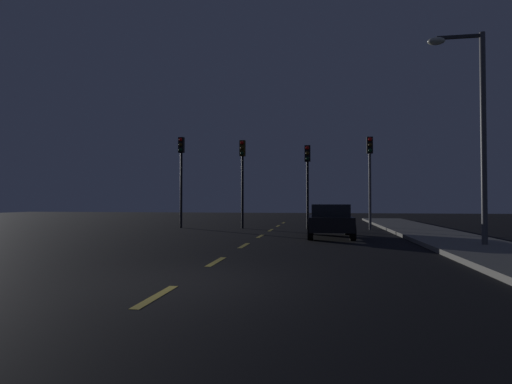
# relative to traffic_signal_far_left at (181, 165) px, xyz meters

# --- Properties ---
(ground_plane) EXTENTS (80.00, 80.00, 0.00)m
(ground_plane) POSITION_rel_traffic_signal_far_left_xyz_m (5.37, -8.15, -3.66)
(ground_plane) COLOR black
(sidewalk_curb_right) EXTENTS (3.00, 40.00, 0.15)m
(sidewalk_curb_right) POSITION_rel_traffic_signal_far_left_xyz_m (12.87, -8.15, -3.59)
(sidewalk_curb_right) COLOR gray
(sidewalk_curb_right) RESTS_ON ground_plane
(lane_stripe_nearest) EXTENTS (0.16, 1.60, 0.01)m
(lane_stripe_nearest) POSITION_rel_traffic_signal_far_left_xyz_m (5.37, -16.35, -3.66)
(lane_stripe_nearest) COLOR #EACC4C
(lane_stripe_nearest) RESTS_ON ground_plane
(lane_stripe_second) EXTENTS (0.16, 1.60, 0.01)m
(lane_stripe_second) POSITION_rel_traffic_signal_far_left_xyz_m (5.37, -12.55, -3.66)
(lane_stripe_second) COLOR #EACC4C
(lane_stripe_second) RESTS_ON ground_plane
(lane_stripe_third) EXTENTS (0.16, 1.60, 0.01)m
(lane_stripe_third) POSITION_rel_traffic_signal_far_left_xyz_m (5.37, -8.75, -3.66)
(lane_stripe_third) COLOR #EACC4C
(lane_stripe_third) RESTS_ON ground_plane
(lane_stripe_fourth) EXTENTS (0.16, 1.60, 0.01)m
(lane_stripe_fourth) POSITION_rel_traffic_signal_far_left_xyz_m (5.37, -4.95, -3.66)
(lane_stripe_fourth) COLOR #EACC4C
(lane_stripe_fourth) RESTS_ON ground_plane
(lane_stripe_fifth) EXTENTS (0.16, 1.60, 0.01)m
(lane_stripe_fifth) POSITION_rel_traffic_signal_far_left_xyz_m (5.37, -1.15, -3.66)
(lane_stripe_fifth) COLOR #EACC4C
(lane_stripe_fifth) RESTS_ON ground_plane
(lane_stripe_sixth) EXTENTS (0.16, 1.60, 0.01)m
(lane_stripe_sixth) POSITION_rel_traffic_signal_far_left_xyz_m (5.37, 2.65, -3.66)
(lane_stripe_sixth) COLOR #EACC4C
(lane_stripe_sixth) RESTS_ON ground_plane
(lane_stripe_seventh) EXTENTS (0.16, 1.60, 0.01)m
(lane_stripe_seventh) POSITION_rel_traffic_signal_far_left_xyz_m (5.37, 6.45, -3.66)
(lane_stripe_seventh) COLOR #EACC4C
(lane_stripe_seventh) RESTS_ON ground_plane
(traffic_signal_far_left) EXTENTS (0.32, 0.38, 5.26)m
(traffic_signal_far_left) POSITION_rel_traffic_signal_far_left_xyz_m (0.00, 0.00, 0.00)
(traffic_signal_far_left) COLOR black
(traffic_signal_far_left) RESTS_ON ground_plane
(traffic_signal_center_left) EXTENTS (0.32, 0.38, 4.99)m
(traffic_signal_center_left) POSITION_rel_traffic_signal_far_left_xyz_m (3.62, -0.00, -0.17)
(traffic_signal_center_left) COLOR black
(traffic_signal_center_left) RESTS_ON ground_plane
(traffic_signal_center_right) EXTENTS (0.32, 0.38, 4.63)m
(traffic_signal_center_right) POSITION_rel_traffic_signal_far_left_xyz_m (7.28, -0.00, -0.40)
(traffic_signal_center_right) COLOR black
(traffic_signal_center_right) RESTS_ON ground_plane
(traffic_signal_far_right) EXTENTS (0.32, 0.38, 5.01)m
(traffic_signal_far_right) POSITION_rel_traffic_signal_far_left_xyz_m (10.62, -0.00, -0.15)
(traffic_signal_far_right) COLOR #4C4C51
(traffic_signal_far_right) RESTS_ON ground_plane
(car_stopped_ahead) EXTENTS (1.89, 3.95, 1.40)m
(car_stopped_ahead) POSITION_rel_traffic_signal_far_left_xyz_m (8.38, -5.06, -2.94)
(car_stopped_ahead) COLOR black
(car_stopped_ahead) RESTS_ON ground_plane
(street_lamp_right) EXTENTS (1.78, 0.36, 7.00)m
(street_lamp_right) POSITION_rel_traffic_signal_far_left_xyz_m (12.90, -8.55, 0.55)
(street_lamp_right) COLOR #4C4C51
(street_lamp_right) RESTS_ON ground_plane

